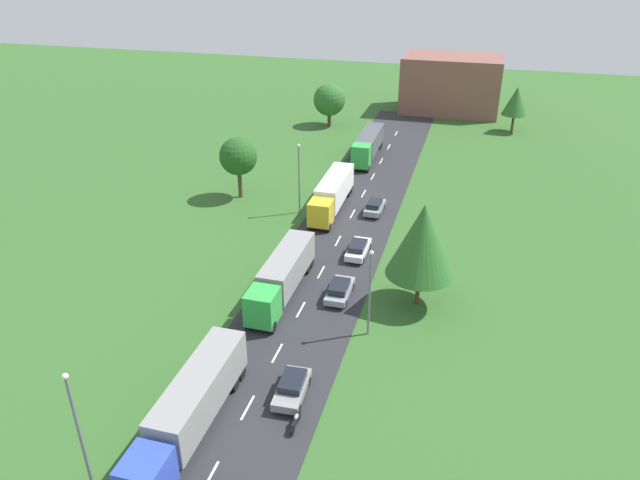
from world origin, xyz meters
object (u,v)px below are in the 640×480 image
Objects in this scene: car_fourth at (358,249)px; lamppost_second at (370,289)px; truck_third at (332,193)px; tree_oak at (329,100)px; truck_lead at (191,406)px; tree_birch at (516,101)px; car_fifth at (375,207)px; truck_fourth at (368,144)px; lamppost_third at (299,175)px; tree_ash at (238,157)px; motorcycle_courier at (296,421)px; truck_second at (282,275)px; distant_building at (451,84)px; car_third at (340,290)px; tree_elm at (422,240)px; lamppost_lead at (79,430)px; car_second at (292,387)px.

car_fourth is 0.59× the size of lamppost_second.
tree_oak reaches higher than truck_third.
tree_birch is at bearing 74.38° from truck_lead.
tree_birch is at bearing 67.35° from car_fifth.
lamppost_third reaches higher than truck_fourth.
tree_ash is at bearing -124.02° from truck_fourth.
truck_fourth reaches higher than motorcycle_courier.
truck_second is at bearing -103.58° from car_fifth.
distant_building is at bearing 83.46° from truck_lead.
truck_fourth is at bearing 96.31° from motorcycle_courier.
car_third is at bearing -47.76° from tree_ash.
tree_oak is (-9.57, 14.59, 2.23)m from truck_fourth.
tree_elm reaches higher than truck_fourth.
tree_birch is (20.70, 37.70, 2.92)m from truck_third.
lamppost_second is 0.45× the size of distant_building.
tree_birch is (15.32, 55.98, 4.21)m from car_third.
tree_birch is at bearing 72.25° from car_fourth.
lamppost_second is (2.53, 11.34, 3.75)m from motorcycle_courier.
lamppost_lead reaches higher than tree_oak.
car_third is 0.98× the size of car_fourth.
tree_oak reaches higher than truck_second.
tree_ash is 0.44× the size of distant_building.
tree_birch is (29.78, 4.35, 0.72)m from tree_oak.
car_second is 30.98m from lamppost_third.
car_second is at bearing -80.59° from truck_third.
truck_lead is 2.91× the size of car_fourth.
car_fifth is at bearing -76.28° from truck_fourth.
car_fourth reaches higher than motorcycle_courier.
tree_oak is (-9.08, 33.35, 2.20)m from truck_third.
car_fifth is 17.36m from tree_ash.
car_fifth is 34.39m from motorcycle_courier.
distant_building is at bearing 87.67° from motorcycle_courier.
car_fourth is at bearing 74.62° from lamppost_lead.
car_fifth is (4.66, 19.30, -1.22)m from truck_second.
car_fourth is 0.52× the size of lamppost_lead.
truck_third is 1.81× the size of tree_oak.
truck_lead is at bearing -84.32° from lamppost_third.
car_fourth is (-0.04, 7.98, -0.01)m from car_third.
truck_second is at bearing 111.50° from car_second.
distant_building is (18.76, 14.50, 0.59)m from tree_oak.
truck_third reaches higher than motorcycle_courier.
car_third is at bearing 9.85° from truck_second.
tree_oak reaches higher than truck_fourth.
truck_fourth is at bearing 86.33° from lamppost_lead.
truck_third is at bearing 124.92° from tree_elm.
distant_building is at bearing 72.47° from truck_fourth.
car_third is 53.73m from tree_oak.
truck_fourth is 19.20m from car_fifth.
tree_ash reaches higher than truck_second.
car_fifth reaches higher than motorcycle_courier.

